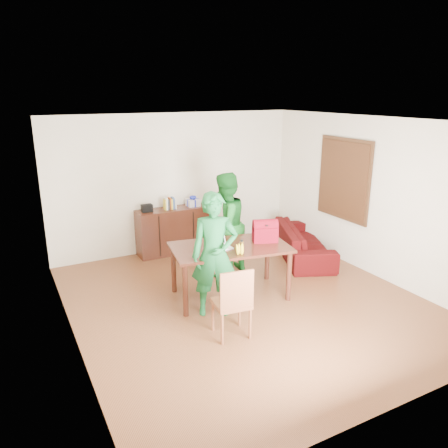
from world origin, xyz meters
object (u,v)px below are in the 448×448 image
person_near (214,255)px  person_far (225,225)px  red_bag (265,233)px  sofa (303,241)px  laptop (220,246)px  table (230,253)px  bottle (242,246)px  chair (232,316)px

person_near → person_far: (0.78, 1.17, 0.01)m
red_bag → sofa: 1.88m
person_far → laptop: size_ratio=5.09×
red_bag → laptop: bearing=-162.0°
table → red_bag: size_ratio=5.03×
bottle → sofa: bearing=29.9°
person_far → sofa: (1.75, 0.07, -0.60)m
bottle → red_bag: (0.57, 0.25, 0.04)m
chair → sofa: 3.23m
chair → laptop: bearing=78.6°
table → red_bag: bearing=4.0°
person_near → bottle: person_near is taller
laptop → red_bag: bearing=-4.7°
red_bag → sofa: (1.49, 0.93, -0.67)m
chair → person_far: person_far is taller
person_near → red_bag: 1.09m
sofa → person_near: bearing=139.7°
laptop → red_bag: 0.78m
table → bottle: (0.02, -0.31, 0.20)m
sofa → chair: bearing=149.5°
bottle → sofa: 2.45m
bottle → person_far: bearing=74.6°
person_near → sofa: (2.53, 1.24, -0.59)m
table → red_bag: 0.64m
person_far → bottle: size_ratio=9.44×
red_bag → sofa: bearing=52.4°
person_far → bottle: bearing=49.8°
table → person_far: size_ratio=1.06×
person_far → red_bag: size_ratio=4.73×
laptop → red_bag: red_bag is taller
person_far → bottle: (-0.31, -1.11, 0.02)m
person_far → red_bag: 0.90m
person_near → table: bearing=62.1°
laptop → sofa: bearing=19.3°
person_near → person_far: person_far is taller
table → chair: 1.24m
laptop → person_near: bearing=-129.4°
red_bag → person_far: bearing=127.4°
person_near → sofa: person_near is taller
sofa → laptop: bearing=135.0°
chair → red_bag: red_bag is taller
laptop → bottle: laptop is taller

